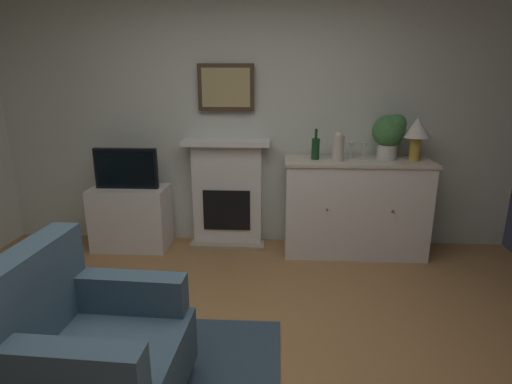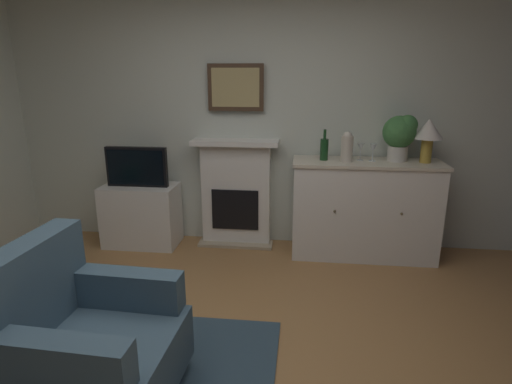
% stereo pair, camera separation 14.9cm
% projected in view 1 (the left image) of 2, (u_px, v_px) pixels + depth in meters
% --- Properties ---
extents(wall_rear, '(5.27, 0.06, 2.95)m').
position_uv_depth(wall_rear, '(252.00, 101.00, 4.10)').
color(wall_rear, silver).
rests_on(wall_rear, ground_plane).
extents(fireplace_unit, '(0.87, 0.30, 1.10)m').
position_uv_depth(fireplace_unit, '(227.00, 193.00, 4.25)').
color(fireplace_unit, white).
rests_on(fireplace_unit, ground_plane).
extents(framed_picture, '(0.55, 0.04, 0.45)m').
position_uv_depth(framed_picture, '(226.00, 88.00, 4.00)').
color(framed_picture, '#473323').
extents(sideboard_cabinet, '(1.39, 0.49, 0.95)m').
position_uv_depth(sideboard_cabinet, '(355.00, 207.00, 4.03)').
color(sideboard_cabinet, white).
rests_on(sideboard_cabinet, ground_plane).
extents(table_lamp, '(0.26, 0.26, 0.40)m').
position_uv_depth(table_lamp, '(417.00, 131.00, 3.79)').
color(table_lamp, '#B79338').
rests_on(table_lamp, sideboard_cabinet).
extents(wine_bottle, '(0.08, 0.08, 0.29)m').
position_uv_depth(wine_bottle, '(316.00, 148.00, 3.90)').
color(wine_bottle, '#193F1E').
rests_on(wine_bottle, sideboard_cabinet).
extents(wine_glass_left, '(0.07, 0.07, 0.16)m').
position_uv_depth(wine_glass_left, '(351.00, 147.00, 3.90)').
color(wine_glass_left, silver).
rests_on(wine_glass_left, sideboard_cabinet).
extents(wine_glass_center, '(0.07, 0.07, 0.16)m').
position_uv_depth(wine_glass_center, '(364.00, 147.00, 3.87)').
color(wine_glass_center, silver).
rests_on(wine_glass_center, sideboard_cabinet).
extents(vase_decorative, '(0.11, 0.11, 0.28)m').
position_uv_depth(vase_decorative, '(338.00, 146.00, 3.82)').
color(vase_decorative, beige).
rests_on(vase_decorative, sideboard_cabinet).
extents(tv_cabinet, '(0.75, 0.42, 0.64)m').
position_uv_depth(tv_cabinet, '(131.00, 217.00, 4.21)').
color(tv_cabinet, white).
rests_on(tv_cabinet, ground_plane).
extents(tv_set, '(0.62, 0.07, 0.40)m').
position_uv_depth(tv_set, '(126.00, 168.00, 4.05)').
color(tv_set, black).
rests_on(tv_set, tv_cabinet).
extents(potted_plant_small, '(0.30, 0.30, 0.43)m').
position_uv_depth(potted_plant_small, '(390.00, 132.00, 3.86)').
color(potted_plant_small, beige).
rests_on(potted_plant_small, sideboard_cabinet).
extents(armchair, '(0.84, 0.81, 0.92)m').
position_uv_depth(armchair, '(88.00, 349.00, 2.10)').
color(armchair, '#3F596B').
rests_on(armchair, ground_plane).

